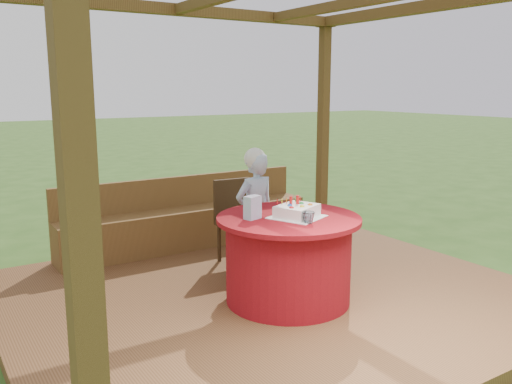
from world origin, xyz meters
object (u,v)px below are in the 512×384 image
Objects in this scene: bench at (188,224)px; elderly_woman at (255,211)px; chair at (237,217)px; table at (288,258)px; gift_bag at (252,207)px; birthday_cake at (297,211)px; drinking_glass at (308,218)px.

elderly_woman is at bearing -82.61° from bench.
chair is 0.43m from elderly_woman.
gift_bag is at bearing 161.49° from table.
birthday_cake reaches higher than chair.
chair is at bearing -76.44° from bench.
chair is 1.48m from drinking_glass.
drinking_glass is at bearing -68.18° from gift_bag.
gift_bag is (-0.48, -1.07, 0.36)m from chair.
birthday_cake is at bearing -52.95° from table.
birthday_cake is at bearing -88.52° from bench.
table is 1.40× the size of chair.
drinking_glass is (0.01, -2.24, 0.53)m from bench.
birthday_cake is at bearing -97.24° from elderly_woman.
elderly_woman is at bearing 79.07° from table.
table is 0.98× the size of elderly_woman.
elderly_woman is 0.84m from birthday_cake.
bench is 15.54× the size of gift_bag.
chair is 1.71× the size of birthday_cake.
elderly_woman reaches higher than drinking_glass.
table is at bearing -89.73° from bench.
chair is 0.70× the size of elderly_woman.
chair reaches higher than drinking_glass.
bench is at bearing 64.59° from gift_bag.
table is at bearing -98.96° from chair.
gift_bag is 1.89× the size of drinking_glass.
drinking_glass is (-0.15, -1.03, 0.16)m from elderly_woman.
bench is 1.98m from gift_bag.
chair reaches higher than table.
bench is 1.97m from table.
table is 0.43m from birthday_cake.
gift_bag is at bearing -98.83° from bench.
birthday_cake reaches higher than drinking_glass.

